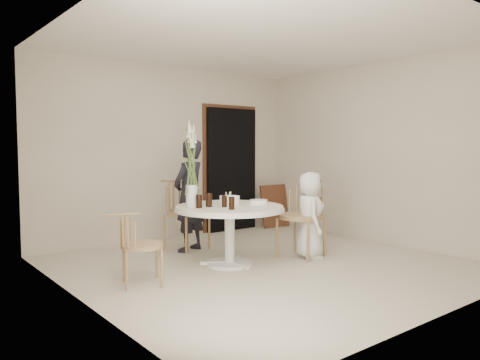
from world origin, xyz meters
TOP-DOWN VIEW (x-y plane):
  - ground at (0.00, 0.00)m, footprint 4.50×4.50m
  - room_shell at (0.00, 0.00)m, footprint 4.50×4.50m
  - doorway at (1.15, 2.19)m, footprint 1.00×0.10m
  - door_trim at (1.15, 2.23)m, footprint 1.12×0.03m
  - table at (-0.35, 0.25)m, footprint 1.33×1.33m
  - picture_frame at (1.95, 1.95)m, footprint 0.58×0.20m
  - chair_far at (-0.33, 1.45)m, footprint 0.61×0.64m
  - chair_right at (0.78, 0.05)m, footprint 0.67×0.64m
  - chair_left at (-1.66, 0.20)m, footprint 0.54×0.52m
  - girl at (-0.31, 1.23)m, footprint 0.67×0.56m
  - boy at (0.69, -0.10)m, footprint 0.60×0.65m
  - birthday_cake at (-0.34, 0.26)m, footprint 0.24×0.24m
  - cola_tumbler_a at (-0.48, 0.18)m, footprint 0.08×0.08m
  - cola_tumbler_b at (-0.54, -0.05)m, footprint 0.08×0.08m
  - cola_tumbler_c at (-0.76, 0.30)m, footprint 0.10×0.10m
  - cola_tumbler_d at (-0.61, 0.32)m, footprint 0.10×0.10m
  - plate_stack at (0.02, 0.15)m, footprint 0.29×0.29m
  - flower_vase at (-0.76, 0.45)m, footprint 0.14×0.14m

SIDE VIEW (x-z plane):
  - ground at x=0.00m, z-range 0.00..0.00m
  - picture_frame at x=1.95m, z-range 0.00..0.76m
  - chair_left at x=-1.66m, z-range 0.11..0.88m
  - boy at x=0.69m, z-range 0.00..1.12m
  - table at x=-0.35m, z-range 0.25..0.98m
  - chair_far at x=-0.33m, z-range 0.14..1.11m
  - chair_right at x=0.78m, z-range 0.15..1.13m
  - plate_stack at x=0.02m, z-range 0.73..0.79m
  - girl at x=-0.31m, z-range 0.00..1.55m
  - birthday_cake at x=-0.34m, z-range 0.71..0.87m
  - cola_tumbler_a at x=-0.48m, z-range 0.73..0.87m
  - cola_tumbler_b at x=-0.54m, z-range 0.73..0.87m
  - cola_tumbler_c at x=-0.76m, z-range 0.73..0.89m
  - cola_tumbler_d at x=-0.61m, z-range 0.73..0.90m
  - doorway at x=1.15m, z-range 0.00..2.10m
  - door_trim at x=1.15m, z-range 0.00..2.22m
  - flower_vase at x=-0.76m, z-range 0.70..1.74m
  - room_shell at x=0.00m, z-range -0.63..3.87m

